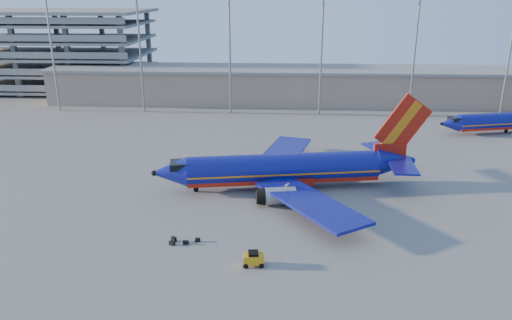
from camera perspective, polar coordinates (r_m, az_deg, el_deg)
name	(u,v)px	position (r m, az deg, el deg)	size (l,w,h in m)	color
ground	(233,189)	(70.29, -2.65, -3.33)	(220.00, 220.00, 0.00)	slate
terminal_building	(296,85)	(124.77, 4.60, 8.55)	(122.00, 16.00, 8.50)	gray
parking_garage	(38,46)	(155.61, -23.66, 11.87)	(62.00, 32.00, 21.40)	slate
light_mast_row	(276,34)	(111.12, 2.26, 14.22)	(101.60, 1.60, 28.65)	gray
aircraft_main	(290,169)	(69.85, 3.86, -1.03)	(38.66, 36.88, 13.17)	navy
aircraft_second	(511,120)	(109.73, 27.17, 4.06)	(30.45, 13.87, 10.47)	navy
baggage_tug	(253,258)	(51.40, -0.30, -11.18)	(2.25, 1.51, 1.52)	#CE9212
luggage_pile	(181,241)	(56.40, -8.55, -9.16)	(3.34, 1.38, 0.54)	black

